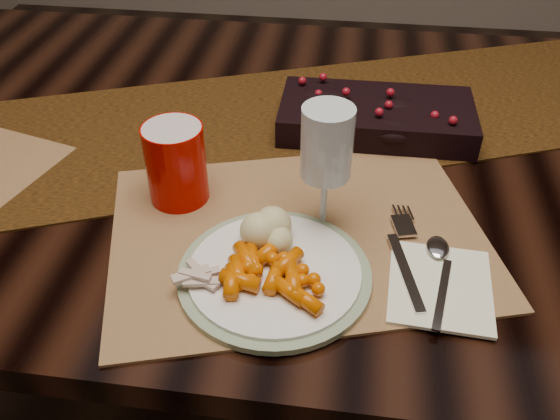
# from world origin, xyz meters

# --- Properties ---
(floor) EXTENTS (5.00, 5.00, 0.00)m
(floor) POSITION_xyz_m (0.00, 0.00, 0.00)
(floor) COLOR black
(floor) RESTS_ON ground
(dining_table) EXTENTS (1.80, 1.00, 0.75)m
(dining_table) POSITION_xyz_m (0.00, 0.00, 0.38)
(dining_table) COLOR black
(dining_table) RESTS_ON floor
(table_runner) EXTENTS (1.89, 1.06, 0.00)m
(table_runner) POSITION_xyz_m (-0.05, 0.05, 0.75)
(table_runner) COLOR #3B290E
(table_runner) RESTS_ON dining_table
(centerpiece) EXTENTS (0.32, 0.17, 0.06)m
(centerpiece) POSITION_xyz_m (0.11, 0.05, 0.79)
(centerpiece) COLOR black
(centerpiece) RESTS_ON table_runner
(placemat_main) EXTENTS (0.58, 0.49, 0.00)m
(placemat_main) POSITION_xyz_m (0.01, -0.24, 0.75)
(placemat_main) COLOR brown
(placemat_main) RESTS_ON dining_table
(dinner_plate) EXTENTS (0.31, 0.31, 0.01)m
(dinner_plate) POSITION_xyz_m (-0.01, -0.33, 0.76)
(dinner_plate) COLOR white
(dinner_plate) RESTS_ON placemat_main
(baby_carrots) EXTENTS (0.13, 0.12, 0.02)m
(baby_carrots) POSITION_xyz_m (-0.01, -0.34, 0.78)
(baby_carrots) COLOR #CF5500
(baby_carrots) RESTS_ON dinner_plate
(mashed_potatoes) EXTENTS (0.10, 0.09, 0.05)m
(mashed_potatoes) POSITION_xyz_m (-0.03, -0.27, 0.79)
(mashed_potatoes) COLOR beige
(mashed_potatoes) RESTS_ON dinner_plate
(turkey_shreds) EXTENTS (0.09, 0.08, 0.02)m
(turkey_shreds) POSITION_xyz_m (-0.11, -0.35, 0.78)
(turkey_shreds) COLOR #C4A89B
(turkey_shreds) RESTS_ON dinner_plate
(napkin) EXTENTS (0.13, 0.15, 0.00)m
(napkin) POSITION_xyz_m (0.19, -0.32, 0.76)
(napkin) COLOR white
(napkin) RESTS_ON placemat_main
(fork) EXTENTS (0.07, 0.18, 0.00)m
(fork) POSITION_xyz_m (0.15, -0.28, 0.76)
(fork) COLOR silver
(fork) RESTS_ON napkin
(spoon) EXTENTS (0.06, 0.15, 0.00)m
(spoon) POSITION_xyz_m (0.19, -0.31, 0.76)
(spoon) COLOR silver
(spoon) RESTS_ON napkin
(red_cup) EXTENTS (0.10, 0.10, 0.12)m
(red_cup) POSITION_xyz_m (-0.17, -0.18, 0.81)
(red_cup) COLOR #B20700
(red_cup) RESTS_ON placemat_main
(wine_glass) EXTENTS (0.08, 0.08, 0.18)m
(wine_glass) POSITION_xyz_m (0.04, -0.22, 0.84)
(wine_glass) COLOR silver
(wine_glass) RESTS_ON dining_table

